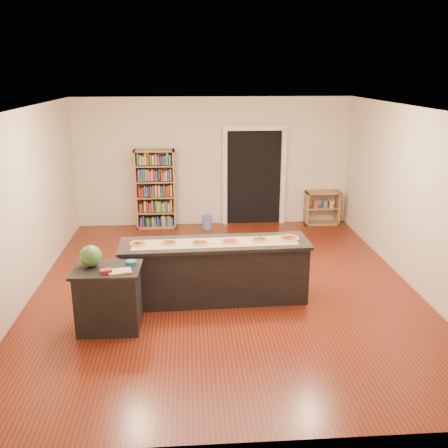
{
  "coord_description": "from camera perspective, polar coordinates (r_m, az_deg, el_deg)",
  "views": [
    {
      "loc": [
        -0.54,
        -7.33,
        3.34
      ],
      "look_at": [
        0.0,
        0.2,
        1.0
      ],
      "focal_mm": 40.0,
      "sensor_mm": 36.0,
      "label": 1
    }
  ],
  "objects": [
    {
      "name": "pizza_c",
      "position": [
        7.27,
        -2.77,
        -2.14
      ],
      "size": [
        0.26,
        0.26,
        0.02
      ],
      "color": "tan",
      "rests_on": "kitchen_island"
    },
    {
      "name": "low_shelf",
      "position": [
        11.41,
        11.12,
        1.85
      ],
      "size": [
        0.76,
        0.32,
        0.76
      ],
      "primitive_type": "cube",
      "color": "#A2754E",
      "rests_on": "ground"
    },
    {
      "name": "room",
      "position": [
        7.6,
        0.11,
        2.44
      ],
      "size": [
        6.0,
        7.0,
        2.8
      ],
      "color": "beige",
      "rests_on": "ground"
    },
    {
      "name": "doorway",
      "position": [
        11.09,
        3.45,
        6.07
      ],
      "size": [
        1.4,
        0.09,
        2.21
      ],
      "color": "black",
      "rests_on": "room"
    },
    {
      "name": "package_teal",
      "position": [
        6.73,
        -10.55,
        -4.37
      ],
      "size": [
        0.14,
        0.14,
        0.05
      ],
      "primitive_type": "cylinder",
      "color": "#195966",
      "rests_on": "side_counter"
    },
    {
      "name": "kraft_paper",
      "position": [
        7.3,
        -1.03,
        -2.14
      ],
      "size": [
        2.43,
        0.51,
        0.0
      ],
      "primitive_type": "cube",
      "rotation": [
        0.0,
        0.0,
        0.03
      ],
      "color": "tan",
      "rests_on": "kitchen_island"
    },
    {
      "name": "watermelon",
      "position": [
        6.74,
        -15.0,
        -3.56
      ],
      "size": [
        0.29,
        0.29,
        0.29
      ],
      "primitive_type": "sphere",
      "color": "#144214",
      "rests_on": "side_counter"
    },
    {
      "name": "kitchen_island",
      "position": [
        7.49,
        -1.02,
        -5.38
      ],
      "size": [
        2.78,
        0.75,
        0.92
      ],
      "rotation": [
        0.0,
        0.0,
        0.03
      ],
      "color": "black",
      "rests_on": "ground"
    },
    {
      "name": "package_red",
      "position": [
        6.52,
        -13.33,
        -5.28
      ],
      "size": [
        0.17,
        0.14,
        0.05
      ],
      "primitive_type": "cube",
      "rotation": [
        0.0,
        0.0,
        0.33
      ],
      "color": "maroon",
      "rests_on": "side_counter"
    },
    {
      "name": "bookshelf",
      "position": [
        10.93,
        -7.84,
        3.95
      ],
      "size": [
        0.86,
        0.31,
        1.72
      ],
      "primitive_type": "cube",
      "color": "#A2754E",
      "rests_on": "ground"
    },
    {
      "name": "pizza_b",
      "position": [
        7.31,
        -6.27,
        -2.11
      ],
      "size": [
        0.26,
        0.26,
        0.02
      ],
      "color": "tan",
      "rests_on": "kitchen_island"
    },
    {
      "name": "pizza_f",
      "position": [
        7.52,
        7.39,
        -1.6
      ],
      "size": [
        0.29,
        0.29,
        0.02
      ],
      "color": "tan",
      "rests_on": "kitchen_island"
    },
    {
      "name": "side_counter",
      "position": [
        6.85,
        -13.05,
        -8.28
      ],
      "size": [
        0.88,
        0.64,
        0.87
      ],
      "rotation": [
        0.0,
        0.0,
        -0.02
      ],
      "color": "black",
      "rests_on": "ground"
    },
    {
      "name": "pizza_a",
      "position": [
        7.33,
        -9.74,
        -2.22
      ],
      "size": [
        0.26,
        0.26,
        0.02
      ],
      "color": "tan",
      "rests_on": "kitchen_island"
    },
    {
      "name": "pizza_d",
      "position": [
        7.33,
        0.69,
        -1.95
      ],
      "size": [
        0.27,
        0.27,
        0.02
      ],
      "color": "tan",
      "rests_on": "kitchen_island"
    },
    {
      "name": "pizza_e",
      "position": [
        7.42,
        4.08,
        -1.77
      ],
      "size": [
        0.26,
        0.26,
        0.02
      ],
      "color": "tan",
      "rests_on": "kitchen_island"
    },
    {
      "name": "waste_bin",
      "position": [
        10.91,
        -1.94,
        0.25
      ],
      "size": [
        0.21,
        0.21,
        0.31
      ],
      "primitive_type": "cylinder",
      "color": "#5272B8",
      "rests_on": "ground"
    },
    {
      "name": "cutting_board",
      "position": [
        6.52,
        -11.81,
        -5.32
      ],
      "size": [
        0.32,
        0.25,
        0.02
      ],
      "primitive_type": "cube",
      "rotation": [
        0.0,
        0.0,
        0.22
      ],
      "color": "tan",
      "rests_on": "side_counter"
    }
  ]
}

